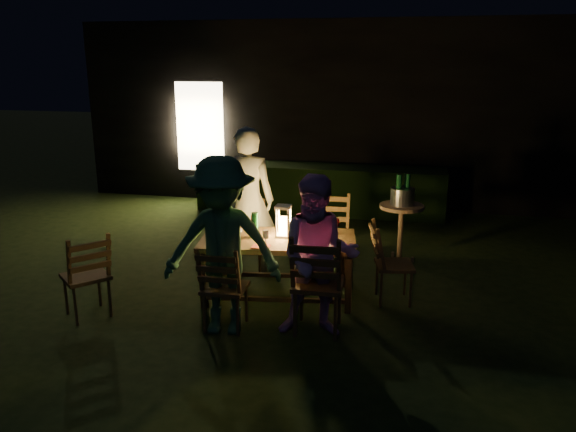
% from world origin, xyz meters
% --- Properties ---
extents(garden_envelope, '(40.00, 40.00, 3.20)m').
position_xyz_m(garden_envelope, '(-0.01, 6.15, 1.58)').
color(garden_envelope, black).
rests_on(garden_envelope, ground).
extents(dining_table, '(1.75, 1.05, 0.69)m').
position_xyz_m(dining_table, '(-0.33, 0.06, 0.62)').
color(dining_table, '#4D3619').
rests_on(dining_table, ground).
extents(chair_near_left, '(0.42, 0.45, 0.91)m').
position_xyz_m(chair_near_left, '(-0.66, -0.77, 0.27)').
color(chair_near_left, '#4D3619').
rests_on(chair_near_left, ground).
extents(chair_near_right, '(0.48, 0.51, 1.05)m').
position_xyz_m(chair_near_right, '(0.23, -0.64, 0.32)').
color(chair_near_right, '#4D3619').
rests_on(chair_near_right, ground).
extents(chair_far_left, '(0.47, 0.50, 0.91)m').
position_xyz_m(chair_far_left, '(-0.89, 0.75, 0.28)').
color(chair_far_left, '#4D3619').
rests_on(chair_far_left, ground).
extents(chair_far_right, '(0.46, 0.49, 1.00)m').
position_xyz_m(chair_far_right, '(0.10, 0.90, 0.30)').
color(chair_far_right, '#4D3619').
rests_on(chair_far_right, ground).
extents(chair_end, '(0.51, 0.48, 0.91)m').
position_xyz_m(chair_end, '(0.89, 0.24, 0.27)').
color(chair_end, '#4D3619').
rests_on(chair_end, ground).
extents(chair_spare, '(0.61, 0.61, 0.94)m').
position_xyz_m(chair_spare, '(-2.11, -0.82, 0.28)').
color(chair_spare, '#4D3619').
rests_on(chair_spare, ground).
extents(person_house_side, '(0.71, 0.52, 1.79)m').
position_xyz_m(person_house_side, '(-0.89, 0.81, 0.90)').
color(person_house_side, beige).
rests_on(person_house_side, ground).
extents(person_opp_right, '(0.83, 0.69, 1.55)m').
position_xyz_m(person_opp_right, '(0.24, -0.69, 0.78)').
color(person_opp_right, '#E9A0E2').
rests_on(person_opp_right, ground).
extents(person_opp_left, '(1.19, 0.79, 1.71)m').
position_xyz_m(person_opp_left, '(-0.66, -0.82, 0.86)').
color(person_opp_left, '#366C45').
rests_on(person_opp_left, ground).
extents(lantern, '(0.16, 0.16, 0.35)m').
position_xyz_m(lantern, '(-0.29, 0.12, 0.85)').
color(lantern, white).
rests_on(lantern, dining_table).
extents(plate_far_left, '(0.25, 0.25, 0.01)m').
position_xyz_m(plate_far_left, '(-0.91, 0.20, 0.70)').
color(plate_far_left, white).
rests_on(plate_far_left, dining_table).
extents(plate_near_left, '(0.25, 0.25, 0.01)m').
position_xyz_m(plate_near_left, '(-0.84, -0.24, 0.70)').
color(plate_near_left, white).
rests_on(plate_near_left, dining_table).
extents(plate_far_right, '(0.25, 0.25, 0.01)m').
position_xyz_m(plate_far_right, '(0.08, 0.34, 0.70)').
color(plate_far_right, white).
rests_on(plate_far_right, dining_table).
extents(plate_near_right, '(0.25, 0.25, 0.01)m').
position_xyz_m(plate_near_right, '(0.15, -0.09, 0.70)').
color(plate_near_right, white).
rests_on(plate_near_right, dining_table).
extents(wineglass_a, '(0.06, 0.06, 0.18)m').
position_xyz_m(wineglass_a, '(-0.67, 0.29, 0.78)').
color(wineglass_a, '#59070F').
rests_on(wineglass_a, dining_table).
extents(wineglass_b, '(0.06, 0.06, 0.18)m').
position_xyz_m(wineglass_b, '(-1.02, -0.16, 0.78)').
color(wineglass_b, '#59070F').
rests_on(wineglass_b, dining_table).
extents(wineglass_c, '(0.06, 0.06, 0.18)m').
position_xyz_m(wineglass_c, '(0.01, -0.17, 0.78)').
color(wineglass_c, '#59070F').
rests_on(wineglass_c, dining_table).
extents(wineglass_d, '(0.06, 0.06, 0.18)m').
position_xyz_m(wineglass_d, '(0.26, 0.33, 0.78)').
color(wineglass_d, '#59070F').
rests_on(wineglass_d, dining_table).
extents(wineglass_e, '(0.06, 0.06, 0.18)m').
position_xyz_m(wineglass_e, '(-0.38, -0.25, 0.78)').
color(wineglass_e, silver).
rests_on(wineglass_e, dining_table).
extents(bottle_table, '(0.07, 0.07, 0.28)m').
position_xyz_m(bottle_table, '(-0.58, 0.02, 0.83)').
color(bottle_table, '#0F471E').
rests_on(bottle_table, dining_table).
extents(napkin_left, '(0.18, 0.14, 0.01)m').
position_xyz_m(napkin_left, '(-0.43, -0.28, 0.69)').
color(napkin_left, red).
rests_on(napkin_left, dining_table).
extents(napkin_right, '(0.18, 0.14, 0.01)m').
position_xyz_m(napkin_right, '(0.26, -0.16, 0.69)').
color(napkin_right, red).
rests_on(napkin_right, dining_table).
extents(phone, '(0.14, 0.07, 0.01)m').
position_xyz_m(phone, '(-0.90, -0.33, 0.69)').
color(phone, black).
rests_on(phone, dining_table).
extents(side_table, '(0.56, 0.56, 0.76)m').
position_xyz_m(side_table, '(0.93, 1.53, 0.67)').
color(side_table, olive).
rests_on(side_table, ground).
extents(ice_bucket, '(0.30, 0.30, 0.22)m').
position_xyz_m(ice_bucket, '(0.93, 1.53, 0.87)').
color(ice_bucket, '#A5A8AD').
rests_on(ice_bucket, side_table).
extents(bottle_bucket_a, '(0.07, 0.07, 0.32)m').
position_xyz_m(bottle_bucket_a, '(0.88, 1.49, 0.92)').
color(bottle_bucket_a, '#0F471E').
rests_on(bottle_bucket_a, side_table).
extents(bottle_bucket_b, '(0.07, 0.07, 0.32)m').
position_xyz_m(bottle_bucket_b, '(0.98, 1.57, 0.92)').
color(bottle_bucket_b, '#0F471E').
rests_on(bottle_bucket_b, side_table).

